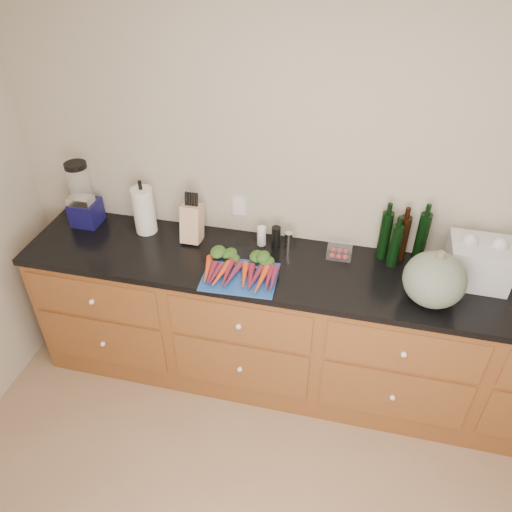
% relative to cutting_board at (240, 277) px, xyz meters
% --- Properties ---
extents(wall_back, '(4.10, 0.05, 2.60)m').
position_rel_cutting_board_xyz_m(wall_back, '(0.48, 0.48, 0.35)').
color(wall_back, '#BAB09A').
rests_on(wall_back, ground).
extents(cabinets, '(3.60, 0.64, 0.90)m').
position_rel_cutting_board_xyz_m(cabinets, '(0.48, 0.16, -0.49)').
color(cabinets, brown).
rests_on(cabinets, ground).
extents(countertop, '(3.64, 0.62, 0.04)m').
position_rel_cutting_board_xyz_m(countertop, '(0.48, 0.16, -0.03)').
color(countertop, black).
rests_on(countertop, cabinets).
extents(cutting_board, '(0.43, 0.33, 0.01)m').
position_rel_cutting_board_xyz_m(cutting_board, '(0.00, 0.00, 0.00)').
color(cutting_board, '#1D4A9D').
rests_on(cutting_board, countertop).
extents(carrots, '(0.42, 0.31, 0.06)m').
position_rel_cutting_board_xyz_m(carrots, '(0.00, 0.04, 0.03)').
color(carrots, '#E8481B').
rests_on(carrots, cutting_board).
extents(squash, '(0.32, 0.32, 0.29)m').
position_rel_cutting_board_xyz_m(squash, '(1.02, 0.04, 0.14)').
color(squash, '#556554').
rests_on(squash, countertop).
extents(blender_appliance, '(0.17, 0.17, 0.42)m').
position_rel_cutting_board_xyz_m(blender_appliance, '(-1.10, 0.32, 0.18)').
color(blender_appliance, '#110F49').
rests_on(blender_appliance, countertop).
extents(paper_towel, '(0.13, 0.13, 0.30)m').
position_rel_cutting_board_xyz_m(paper_towel, '(-0.69, 0.32, 0.14)').
color(paper_towel, white).
rests_on(paper_towel, countertop).
extents(knife_block, '(0.12, 0.12, 0.23)m').
position_rel_cutting_board_xyz_m(knife_block, '(-0.38, 0.30, 0.11)').
color(knife_block, tan).
rests_on(knife_block, countertop).
extents(grinder_salt, '(0.05, 0.05, 0.12)m').
position_rel_cutting_board_xyz_m(grinder_salt, '(0.05, 0.34, 0.06)').
color(grinder_salt, white).
rests_on(grinder_salt, countertop).
extents(grinder_pepper, '(0.05, 0.05, 0.14)m').
position_rel_cutting_board_xyz_m(grinder_pepper, '(0.13, 0.34, 0.06)').
color(grinder_pepper, black).
rests_on(grinder_pepper, countertop).
extents(canister_chrome, '(0.05, 0.05, 0.11)m').
position_rel_cutting_board_xyz_m(canister_chrome, '(0.21, 0.34, 0.05)').
color(canister_chrome, white).
rests_on(canister_chrome, countertop).
extents(tomato_box, '(0.14, 0.11, 0.07)m').
position_rel_cutting_board_xyz_m(tomato_box, '(0.52, 0.33, 0.03)').
color(tomato_box, white).
rests_on(tomato_box, countertop).
extents(bottles, '(0.27, 0.14, 0.32)m').
position_rel_cutting_board_xyz_m(bottles, '(0.85, 0.37, 0.14)').
color(bottles, black).
rests_on(bottles, countertop).
extents(grocery_bag, '(0.33, 0.27, 0.24)m').
position_rel_cutting_board_xyz_m(grocery_bag, '(1.26, 0.28, 0.11)').
color(grocery_bag, silver).
rests_on(grocery_bag, countertop).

